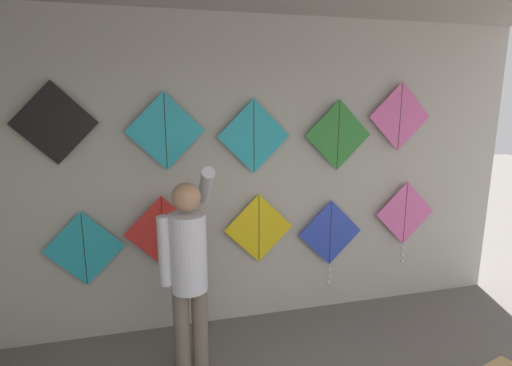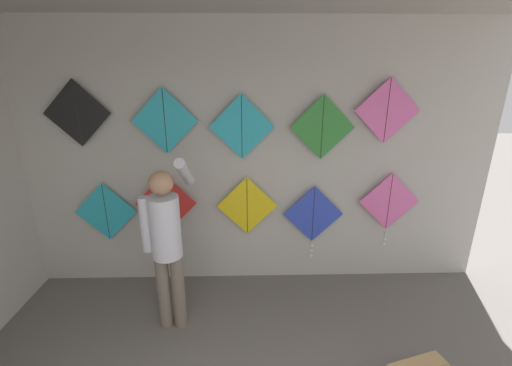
{
  "view_description": "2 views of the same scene",
  "coord_description": "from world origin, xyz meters",
  "views": [
    {
      "loc": [
        -0.84,
        -0.17,
        2.1
      ],
      "look_at": [
        -0.03,
        3.0,
        1.4
      ],
      "focal_mm": 28.0,
      "sensor_mm": 36.0,
      "label": 1
    },
    {
      "loc": [
        0.07,
        -0.16,
        2.35
      ],
      "look_at": [
        0.14,
        3.0,
        1.26
      ],
      "focal_mm": 24.0,
      "sensor_mm": 36.0,
      "label": 2
    }
  ],
  "objects": [
    {
      "name": "kite_1",
      "position": [
        -0.81,
        3.24,
        0.95
      ],
      "size": [
        0.65,
        0.01,
        0.65
      ],
      "color": "red"
    },
    {
      "name": "kite_7",
      "position": [
        0.01,
        3.24,
        1.77
      ],
      "size": [
        0.65,
        0.01,
        0.65
      ],
      "color": "#28B2C6"
    },
    {
      "name": "back_panel",
      "position": [
        0.0,
        3.33,
        1.4
      ],
      "size": [
        5.33,
        0.06,
        2.8
      ],
      "primitive_type": "cube",
      "color": "#BCB7AD",
      "rests_on": "ground"
    },
    {
      "name": "kite_2",
      "position": [
        0.05,
        3.24,
        0.92
      ],
      "size": [
        0.65,
        0.01,
        0.65
      ],
      "color": "yellow"
    },
    {
      "name": "kite_9",
      "position": [
        1.45,
        3.24,
        1.92
      ],
      "size": [
        0.65,
        0.01,
        0.65
      ],
      "color": "pink"
    },
    {
      "name": "shopkeeper",
      "position": [
        -0.65,
        2.52,
        0.92
      ],
      "size": [
        0.41,
        0.58,
        1.64
      ],
      "rotation": [
        0.0,
        0.0,
        0.05
      ],
      "color": "#726656",
      "rests_on": "ground"
    },
    {
      "name": "kite_6",
      "position": [
        -0.75,
        3.24,
        1.83
      ],
      "size": [
        0.65,
        0.01,
        0.65
      ],
      "color": "#28B2C6"
    },
    {
      "name": "kite_8",
      "position": [
        0.82,
        3.24,
        1.76
      ],
      "size": [
        0.65,
        0.01,
        0.65
      ],
      "color": "#338C38"
    },
    {
      "name": "kite_4",
      "position": [
        1.6,
        3.23,
        0.92
      ],
      "size": [
        0.65,
        0.04,
        0.86
      ],
      "color": "pink"
    },
    {
      "name": "kite_0",
      "position": [
        -1.46,
        3.24,
        0.86
      ],
      "size": [
        0.65,
        0.01,
        0.65
      ],
      "color": "#28B2C6"
    },
    {
      "name": "kite_3",
      "position": [
        0.78,
        3.23,
        0.78
      ],
      "size": [
        0.65,
        0.04,
        0.86
      ],
      "color": "blue"
    },
    {
      "name": "kite_5",
      "position": [
        -1.59,
        3.24,
        1.91
      ],
      "size": [
        0.65,
        0.01,
        0.65
      ],
      "color": "black"
    }
  ]
}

